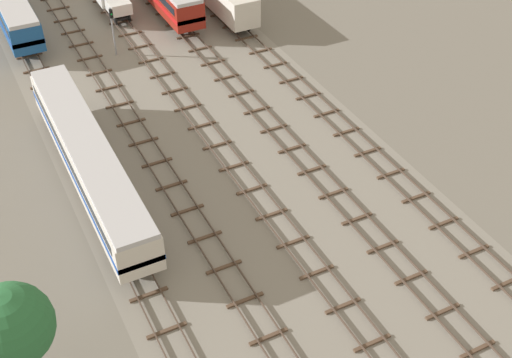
{
  "coord_description": "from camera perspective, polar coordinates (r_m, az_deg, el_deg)",
  "views": [
    {
      "loc": [
        -16.29,
        10.69,
        30.71
      ],
      "look_at": [
        0.0,
        42.84,
        1.5
      ],
      "focal_mm": 47.0,
      "sensor_mm": 36.0,
      "label": 1
    }
  ],
  "objects": [
    {
      "name": "track_far_left",
      "position": [
        55.86,
        -15.89,
        4.18
      ],
      "size": [
        2.4,
        126.0,
        0.29
      ],
      "color": "#47382D",
      "rests_on": "ground"
    },
    {
      "name": "signal_post_nearest",
      "position": [
        64.35,
        -12.12,
        12.67
      ],
      "size": [
        0.28,
        0.47,
        4.71
      ],
      "color": "gray",
      "rests_on": "ground"
    },
    {
      "name": "ballast_bed",
      "position": [
        57.11,
        -6.01,
        6.26
      ],
      "size": [
        23.84,
        176.0,
        0.01
      ],
      "primitive_type": "cube",
      "color": "gray",
      "rests_on": "ground"
    },
    {
      "name": "track_centre_right",
      "position": [
        61.37,
        2.32,
        9.11
      ],
      "size": [
        2.4,
        126.0,
        0.29
      ],
      "color": "#47382D",
      "rests_on": "ground"
    },
    {
      "name": "track_centre_left",
      "position": [
        57.83,
        -6.4,
        6.84
      ],
      "size": [
        2.4,
        126.0,
        0.29
      ],
      "color": "#47382D",
      "rests_on": "ground"
    },
    {
      "name": "passenger_coach_far_left_nearest",
      "position": [
        47.93,
        -14.05,
        1.79
      ],
      "size": [
        2.96,
        22.0,
        3.8
      ],
      "color": "beige",
      "rests_on": "ground"
    },
    {
      "name": "ground_plane",
      "position": [
        57.11,
        -6.01,
        6.26
      ],
      "size": [
        480.0,
        480.0,
        0.0
      ],
      "primitive_type": "plane",
      "color": "slate"
    },
    {
      "name": "track_left",
      "position": [
        56.64,
        -11.07,
        5.55
      ],
      "size": [
        2.4,
        126.0,
        0.29
      ],
      "color": "#47382D",
      "rests_on": "ground"
    },
    {
      "name": "lineside_tree_0",
      "position": [
        33.72,
        -20.18,
        -11.69
      ],
      "size": [
        4.16,
        4.16,
        7.99
      ],
      "color": "#4C331E",
      "rests_on": "ground"
    },
    {
      "name": "track_centre",
      "position": [
        59.42,
        -1.92,
        8.03
      ],
      "size": [
        2.4,
        126.0,
        0.29
      ],
      "color": "#47382D",
      "rests_on": "ground"
    }
  ]
}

